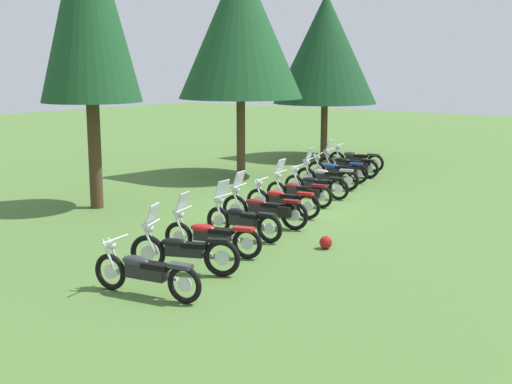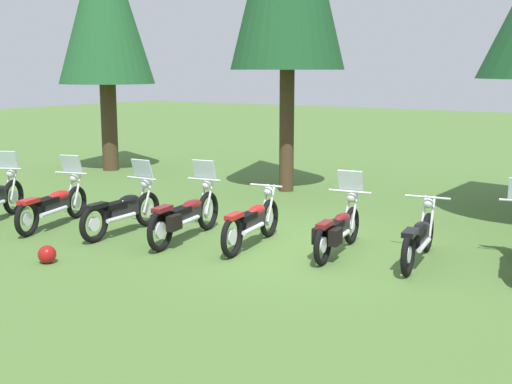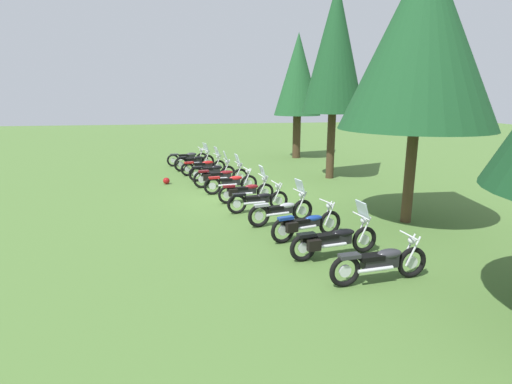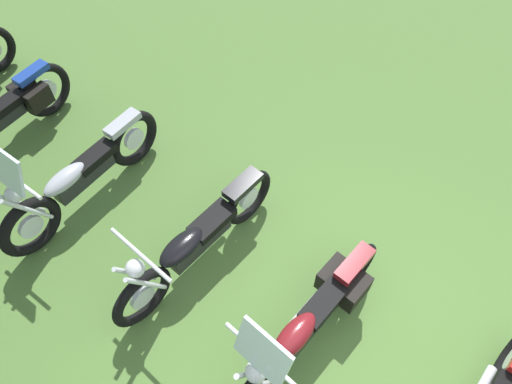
{
  "view_description": "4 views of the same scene",
  "coord_description": "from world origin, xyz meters",
  "views": [
    {
      "loc": [
        -15.67,
        -10.45,
        4.09
      ],
      "look_at": [
        -2.16,
        -0.42,
        0.9
      ],
      "focal_mm": 47.38,
      "sensor_mm": 36.0,
      "label": 1
    },
    {
      "loc": [
        5.47,
        -9.57,
        3.05
      ],
      "look_at": [
        -1.19,
        0.46,
        0.81
      ],
      "focal_mm": 46.3,
      "sensor_mm": 36.0,
      "label": 2
    },
    {
      "loc": [
        14.99,
        -1.89,
        3.9
      ],
      "look_at": [
        1.59,
        0.33,
        0.59
      ],
      "focal_mm": 28.33,
      "sensor_mm": 36.0,
      "label": 3
    },
    {
      "loc": [
        -0.12,
        1.41,
        4.46
      ],
      "look_at": [
        1.77,
        -0.21,
        0.97
      ],
      "focal_mm": 33.07,
      "sensor_mm": 36.0,
      "label": 4
    }
  ],
  "objects": [
    {
      "name": "ground_plane",
      "position": [
        0.0,
        0.0,
        0.0
      ],
      "size": [
        80.0,
        80.0,
        0.0
      ],
      "primitive_type": "plane",
      "color": "#4C7033"
    },
    {
      "name": "motorcycle_0",
      "position": [
        -7.58,
        -1.98,
        0.45
      ],
      "size": [
        0.74,
        2.28,
        1.0
      ],
      "rotation": [
        0.0,
        0.0,
        1.74
      ],
      "color": "black",
      "rests_on": "ground_plane"
    },
    {
      "name": "motorcycle_1",
      "position": [
        -6.2,
        -1.62,
        0.47
      ],
      "size": [
        1.04,
        2.15,
        1.38
      ],
      "rotation": [
        0.0,
        0.0,
        1.97
      ],
      "color": "black",
      "rests_on": "ground_plane"
    },
    {
      "name": "motorcycle_2",
      "position": [
        -4.86,
        -1.2,
        0.46
      ],
      "size": [
        0.9,
        2.25,
        1.35
      ],
      "rotation": [
        0.0,
        0.0,
        1.85
      ],
      "color": "black",
      "rests_on": "ground_plane"
    },
    {
      "name": "motorcycle_3",
      "position": [
        -3.31,
        -0.87,
        0.46
      ],
      "size": [
        0.71,
        2.16,
        1.35
      ],
      "rotation": [
        0.0,
        0.0,
        1.62
      ],
      "color": "black",
      "rests_on": "ground_plane"
    },
    {
      "name": "motorcycle_4",
      "position": [
        -2.02,
        -0.61,
        0.47
      ],
      "size": [
        0.81,
        2.42,
        1.38
      ],
      "rotation": [
        0.0,
        0.0,
        1.73
      ],
      "color": "black",
      "rests_on": "ground_plane"
    },
    {
      "name": "motorcycle_5",
      "position": [
        -0.78,
        -0.28,
        0.44
      ],
      "size": [
        0.63,
        2.21,
        1.0
      ],
      "rotation": [
        0.0,
        0.0,
        1.72
      ],
      "color": "black",
      "rests_on": "ground_plane"
    },
    {
      "name": "motorcycle_6",
      "position": [
        0.69,
        0.09,
        0.44
      ],
      "size": [
        0.76,
        2.12,
        1.34
      ],
      "rotation": [
        0.0,
        0.0,
        1.7
      ],
      "color": "black",
      "rests_on": "ground_plane"
    },
    {
      "name": "motorcycle_7",
      "position": [
        2.0,
        0.35,
        0.42
      ],
      "size": [
        0.74,
        2.15,
        0.99
      ],
      "rotation": [
        0.0,
        0.0,
        1.72
      ],
      "color": "black",
      "rests_on": "ground_plane"
    },
    {
      "name": "motorcycle_8",
      "position": [
        3.44,
        0.84,
        0.44
      ],
      "size": [
        0.79,
        2.15,
        1.36
      ],
      "rotation": [
        0.0,
        0.0,
        1.8
      ],
      "color": "black",
      "rests_on": "ground_plane"
    },
    {
      "name": "motorcycle_9",
      "position": [
        4.84,
        1.17,
        0.43
      ],
      "size": [
        0.89,
        2.17,
        1.01
      ],
      "rotation": [
        0.0,
        0.0,
        1.85
      ],
      "color": "black",
      "rests_on": "ground_plane"
    },
    {
      "name": "motorcycle_10",
      "position": [
        6.15,
        1.5,
        0.46
      ],
      "size": [
        0.85,
        2.36,
        1.35
      ],
      "rotation": [
        0.0,
        0.0,
        1.74
      ],
      "color": "black",
      "rests_on": "ground_plane"
    },
    {
      "name": "motorcycle_11",
      "position": [
        7.61,
        1.99,
        0.45
      ],
      "size": [
        0.62,
        2.3,
        1.0
      ],
      "rotation": [
        0.0,
        0.0,
        1.68
      ],
      "color": "black",
      "rests_on": "ground_plane"
    },
    {
      "name": "pine_tree_0",
      "position": [
        -9.39,
        4.71,
        4.97
      ],
      "size": [
        2.85,
        2.85,
        7.43
      ],
      "color": "#42301E",
      "rests_on": "ground_plane"
    },
    {
      "name": "pine_tree_1",
      "position": [
        -3.05,
        4.66,
        5.83
      ],
      "size": [
        2.82,
        2.82,
        8.69
      ],
      "color": "#42301E",
      "rests_on": "ground_plane"
    },
    {
      "name": "pine_tree_2",
      "position": [
        3.83,
        4.72,
        5.39
      ],
      "size": [
        4.49,
        4.49,
        7.92
      ],
      "color": "#4C3823",
      "rests_on": "ground_plane"
    },
    {
      "name": "dropped_helmet",
      "position": [
        -2.94,
        -2.95,
        0.15
      ],
      "size": [
        0.29,
        0.29,
        0.29
      ],
      "primitive_type": "sphere",
      "color": "maroon",
      "rests_on": "ground_plane"
    }
  ]
}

